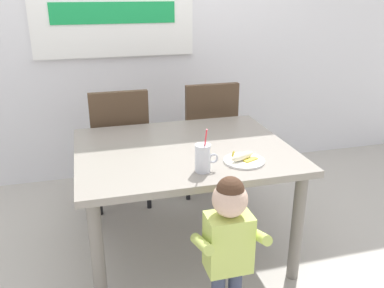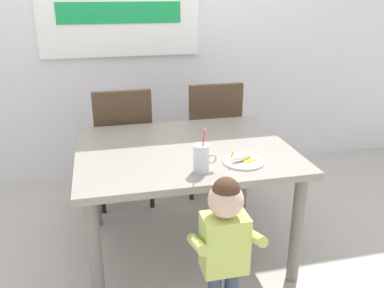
% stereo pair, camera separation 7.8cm
% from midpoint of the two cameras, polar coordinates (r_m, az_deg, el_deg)
% --- Properties ---
extents(ground_plane, '(24.00, 24.00, 0.00)m').
position_cam_midpoint_polar(ground_plane, '(2.83, -0.22, -14.39)').
color(ground_plane, '#B7B2A8').
extents(back_wall, '(6.40, 0.17, 2.90)m').
position_cam_midpoint_polar(back_wall, '(3.67, -5.40, 17.95)').
color(back_wall, silver).
rests_on(back_wall, ground).
extents(dining_table, '(1.29, 1.05, 0.73)m').
position_cam_midpoint_polar(dining_table, '(2.52, -0.24, -2.47)').
color(dining_table, gray).
rests_on(dining_table, ground).
extents(dining_chair_left, '(0.44, 0.44, 0.96)m').
position_cam_midpoint_polar(dining_chair_left, '(3.16, -8.86, 0.42)').
color(dining_chair_left, '#4C3826').
rests_on(dining_chair_left, ground).
extents(dining_chair_right, '(0.44, 0.44, 0.96)m').
position_cam_midpoint_polar(dining_chair_right, '(3.33, 3.38, 1.72)').
color(dining_chair_right, '#4C3826').
rests_on(dining_chair_right, ground).
extents(toddler_standing, '(0.33, 0.24, 0.84)m').
position_cam_midpoint_polar(toddler_standing, '(2.01, 5.74, -12.81)').
color(toddler_standing, '#3F4760').
rests_on(toddler_standing, ground).
extents(milk_cup, '(0.13, 0.09, 0.25)m').
position_cam_midpoint_polar(milk_cup, '(2.14, 2.37, -2.22)').
color(milk_cup, silver).
rests_on(milk_cup, dining_table).
extents(snack_plate, '(0.23, 0.23, 0.01)m').
position_cam_midpoint_polar(snack_plate, '(2.29, 8.19, -2.46)').
color(snack_plate, white).
rests_on(snack_plate, dining_table).
extents(peeled_banana, '(0.18, 0.13, 0.07)m').
position_cam_midpoint_polar(peeled_banana, '(2.28, 8.02, -1.83)').
color(peeled_banana, '#F4EAC6').
rests_on(peeled_banana, snack_plate).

